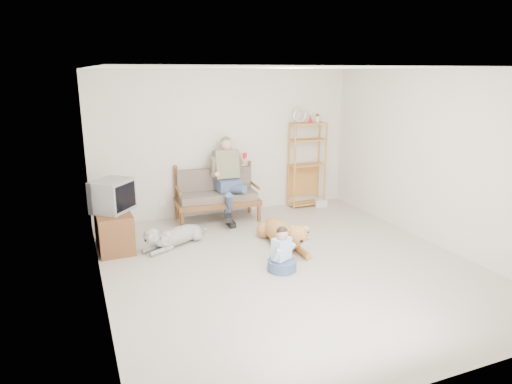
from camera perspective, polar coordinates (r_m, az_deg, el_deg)
name	(u,v)px	position (r m, az deg, el deg)	size (l,w,h in m)	color
floor	(289,265)	(6.57, 4.18, -9.09)	(5.50, 5.50, 0.00)	beige
ceiling	(293,68)	(6.00, 4.68, 15.18)	(5.50, 5.50, 0.00)	white
wall_back	(226,143)	(8.65, -3.80, 6.12)	(5.00, 5.00, 0.00)	beige
wall_front	(444,240)	(3.98, 22.48, -5.59)	(5.00, 5.00, 0.00)	beige
wall_left	(95,190)	(5.52, -19.48, 0.24)	(5.50, 5.50, 0.00)	beige
wall_right	(436,159)	(7.58, 21.60, 3.86)	(5.50, 5.50, 0.00)	beige
loveseat	(216,194)	(8.39, -4.99, -0.21)	(1.55, 0.83, 0.95)	brown
man	(229,184)	(8.20, -3.36, 1.00)	(0.58, 0.83, 1.34)	#43537B
etagere	(307,164)	(9.20, 6.38, 3.53)	(0.75, 0.33, 1.98)	#C0853C
book_stack	(321,203)	(9.34, 8.12, -1.36)	(0.23, 0.17, 0.15)	silver
tv_stand	(113,230)	(7.35, -17.39, -4.57)	(0.53, 0.91, 0.60)	brown
crt_tv	(113,195)	(7.23, -17.49, -0.42)	(0.73, 0.74, 0.48)	gray
wall_outlet	(163,204)	(8.56, -11.61, -1.46)	(0.12, 0.02, 0.08)	white
golden_retriever	(284,234)	(7.15, 3.54, -5.28)	(0.46, 1.65, 0.50)	#C28743
shaggy_dog	(173,236)	(7.28, -10.40, -5.47)	(1.21, 0.75, 0.40)	white
terrier	(298,231)	(7.60, 5.26, -4.86)	(0.31, 0.64, 0.25)	white
child	(282,255)	(6.32, 3.25, -7.82)	(0.40, 0.40, 0.63)	#43537B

